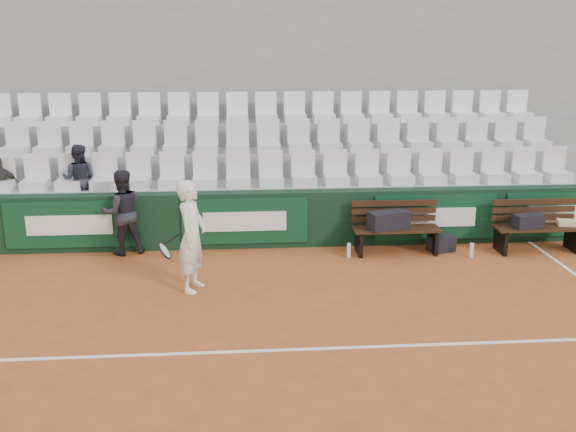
% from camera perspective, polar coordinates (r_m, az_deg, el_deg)
% --- Properties ---
extents(ground, '(80.00, 80.00, 0.00)m').
position_cam_1_polar(ground, '(7.87, -1.99, -11.90)').
color(ground, '#AA5326').
rests_on(ground, ground).
extents(court_baseline, '(18.00, 0.06, 0.01)m').
position_cam_1_polar(court_baseline, '(7.86, -1.99, -11.87)').
color(court_baseline, white).
rests_on(court_baseline, ground).
extents(back_barrier, '(18.00, 0.34, 1.00)m').
position_cam_1_polar(back_barrier, '(11.40, -2.52, -0.29)').
color(back_barrier, black).
rests_on(back_barrier, ground).
extents(grandstand_tier_front, '(18.00, 0.95, 1.00)m').
position_cam_1_polar(grandstand_tier_front, '(12.01, -2.95, 0.54)').
color(grandstand_tier_front, '#979794').
rests_on(grandstand_tier_front, ground).
extents(grandstand_tier_mid, '(18.00, 0.95, 1.45)m').
position_cam_1_polar(grandstand_tier_mid, '(12.88, -3.07, 2.61)').
color(grandstand_tier_mid, gray).
rests_on(grandstand_tier_mid, ground).
extents(grandstand_tier_back, '(18.00, 0.95, 1.90)m').
position_cam_1_polar(grandstand_tier_back, '(13.76, -3.18, 4.42)').
color(grandstand_tier_back, gray).
rests_on(grandstand_tier_back, ground).
extents(grandstand_rear_wall, '(18.00, 0.30, 4.40)m').
position_cam_1_polar(grandstand_rear_wall, '(14.19, -3.31, 9.87)').
color(grandstand_rear_wall, gray).
rests_on(grandstand_rear_wall, ground).
extents(seat_row_front, '(11.90, 0.44, 0.63)m').
position_cam_1_polar(seat_row_front, '(11.65, -2.98, 4.18)').
color(seat_row_front, silver).
rests_on(seat_row_front, grandstand_tier_front).
extents(seat_row_mid, '(11.90, 0.44, 0.63)m').
position_cam_1_polar(seat_row_mid, '(12.51, -3.12, 7.07)').
color(seat_row_mid, silver).
rests_on(seat_row_mid, grandstand_tier_mid).
extents(seat_row_back, '(11.90, 0.44, 0.63)m').
position_cam_1_polar(seat_row_back, '(13.39, -3.25, 9.59)').
color(seat_row_back, white).
rests_on(seat_row_back, grandstand_tier_back).
extents(bench_left, '(1.50, 0.56, 0.45)m').
position_cam_1_polar(bench_left, '(11.28, 9.57, -2.15)').
color(bench_left, '#311B0E').
rests_on(bench_left, ground).
extents(bench_right, '(1.50, 0.56, 0.45)m').
position_cam_1_polar(bench_right, '(12.02, 21.24, -1.90)').
color(bench_right, '#311B0E').
rests_on(bench_right, ground).
extents(sports_bag_left, '(0.76, 0.51, 0.30)m').
position_cam_1_polar(sports_bag_left, '(11.11, 8.94, -0.37)').
color(sports_bag_left, black).
rests_on(sports_bag_left, bench_left).
extents(sports_bag_right, '(0.55, 0.34, 0.24)m').
position_cam_1_polar(sports_bag_right, '(11.80, 20.58, -0.41)').
color(sports_bag_right, black).
rests_on(sports_bag_right, bench_right).
extents(towel, '(0.37, 0.30, 0.09)m').
position_cam_1_polar(towel, '(12.22, 23.55, -0.55)').
color(towel, '#D4C689').
rests_on(towel, bench_right).
extents(sports_bag_ground, '(0.51, 0.40, 0.27)m').
position_cam_1_polar(sports_bag_ground, '(11.54, 13.47, -2.42)').
color(sports_bag_ground, black).
rests_on(sports_bag_ground, ground).
extents(water_bottle_near, '(0.07, 0.07, 0.25)m').
position_cam_1_polar(water_bottle_near, '(10.97, 5.42, -3.05)').
color(water_bottle_near, silver).
rests_on(water_bottle_near, ground).
extents(water_bottle_far, '(0.07, 0.07, 0.25)m').
position_cam_1_polar(water_bottle_far, '(11.35, 16.00, -2.96)').
color(water_bottle_far, silver).
rests_on(water_bottle_far, ground).
extents(tennis_player, '(0.77, 0.69, 1.67)m').
position_cam_1_polar(tennis_player, '(9.44, -8.56, -1.79)').
color(tennis_player, white).
rests_on(tennis_player, ground).
extents(ball_kid, '(0.86, 0.75, 1.48)m').
position_cam_1_polar(ball_kid, '(11.30, -14.52, 0.32)').
color(ball_kid, black).
rests_on(ball_kid, ground).
extents(spectator_c, '(0.63, 0.50, 1.25)m').
position_cam_1_polar(spectator_c, '(11.99, -18.24, 5.25)').
color(spectator_c, '#1F232F').
rests_on(spectator_c, grandstand_tier_front).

